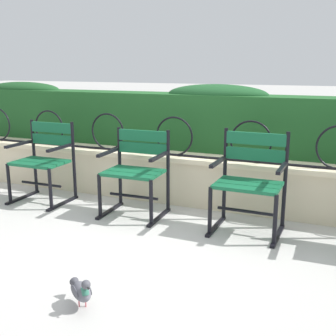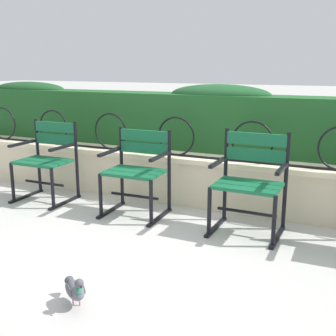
{
  "view_description": "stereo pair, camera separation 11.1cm",
  "coord_description": "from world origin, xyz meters",
  "px_view_note": "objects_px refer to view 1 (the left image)",
  "views": [
    {
      "loc": [
        1.47,
        -3.4,
        1.46
      ],
      "look_at": [
        0.0,
        0.05,
        0.55
      ],
      "focal_mm": 45.48,
      "sensor_mm": 36.0,
      "label": 1
    },
    {
      "loc": [
        1.58,
        -3.36,
        1.46
      ],
      "look_at": [
        0.0,
        0.05,
        0.55
      ],
      "focal_mm": 45.48,
      "sensor_mm": 36.0,
      "label": 2
    }
  ],
  "objects_px": {
    "park_chair_leftmost": "(44,159)",
    "park_chair_centre_left": "(136,169)",
    "park_chair_centre_right": "(250,180)",
    "pigeon_far_side": "(81,290)"
  },
  "relations": [
    {
      "from": "park_chair_leftmost",
      "to": "park_chair_centre_left",
      "type": "relative_size",
      "value": 1.03
    },
    {
      "from": "park_chair_centre_left",
      "to": "park_chair_centre_right",
      "type": "xyz_separation_m",
      "value": [
        1.14,
        -0.0,
        0.01
      ]
    },
    {
      "from": "park_chair_centre_right",
      "to": "park_chair_leftmost",
      "type": "bearing_deg",
      "value": 179.95
    },
    {
      "from": "park_chair_centre_right",
      "to": "pigeon_far_side",
      "type": "xyz_separation_m",
      "value": [
        -0.66,
        -1.67,
        -0.36
      ]
    },
    {
      "from": "pigeon_far_side",
      "to": "park_chair_leftmost",
      "type": "bearing_deg",
      "value": 133.85
    },
    {
      "from": "park_chair_centre_left",
      "to": "park_chair_centre_right",
      "type": "bearing_deg",
      "value": -0.22
    },
    {
      "from": "park_chair_centre_right",
      "to": "pigeon_far_side",
      "type": "height_order",
      "value": "park_chair_centre_right"
    },
    {
      "from": "park_chair_leftmost",
      "to": "park_chair_centre_right",
      "type": "xyz_separation_m",
      "value": [
        2.27,
        -0.0,
        0.01
      ]
    },
    {
      "from": "park_chair_centre_left",
      "to": "park_chair_centre_right",
      "type": "distance_m",
      "value": 1.14
    },
    {
      "from": "park_chair_centre_left",
      "to": "pigeon_far_side",
      "type": "distance_m",
      "value": 1.78
    }
  ]
}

